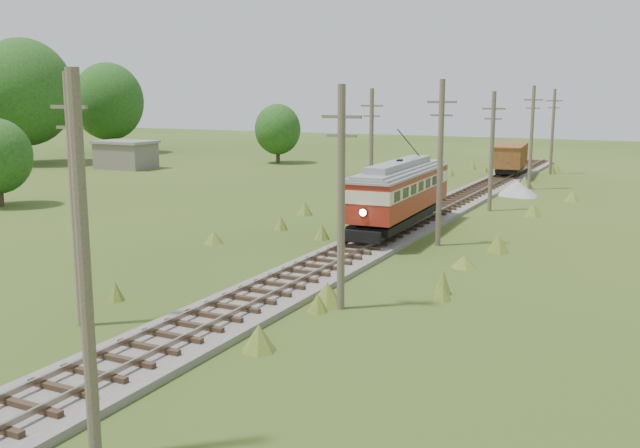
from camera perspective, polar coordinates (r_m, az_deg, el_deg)
The scene contains 16 objects.
railbed_main at distance 43.51m, azimuth 6.53°, elevation -0.33°, with size 3.60×96.00×0.57m.
streetcar at distance 42.61m, azimuth 6.34°, elevation 2.77°, with size 3.44×12.50×5.67m.
gondola at distance 73.50m, azimuth 15.01°, elevation 5.19°, with size 3.38×8.30×2.68m.
gravel_pile at distance 60.47m, azimuth 15.57°, elevation 2.74°, with size 3.39×3.60×1.23m.
utility_pole_r_1 at distance 16.43m, azimuth -18.32°, elevation -3.71°, with size 0.30×0.30×8.80m.
utility_pole_r_2 at distance 26.96m, azimuth 1.70°, elevation 2.24°, with size 1.60×0.30×8.60m.
utility_pole_r_3 at distance 39.08m, azimuth 9.59°, elevation 4.94°, with size 1.60×0.30×9.00m.
utility_pole_r_4 at distance 51.68m, azimuth 13.58°, elevation 5.76°, with size 1.60×0.30×8.40m.
utility_pole_r_5 at distance 64.31m, azimuth 16.57°, elevation 6.71°, with size 1.60×0.30×8.90m.
utility_pole_r_6 at distance 77.17m, azimuth 18.11°, elevation 7.10°, with size 1.60×0.30×8.70m.
utility_pole_l_a at distance 26.33m, azimuth -19.04°, elevation 1.92°, with size 1.60×0.30×9.00m.
utility_pole_l_b at distance 50.12m, azimuth 4.12°, elevation 6.01°, with size 1.60×0.30×8.60m.
tree_left_4 at distance 91.17m, azimuth -22.61°, elevation 9.71°, with size 11.34×11.34×14.61m.
tree_left_5 at distance 103.80m, azimuth -16.59°, elevation 9.37°, with size 9.66×9.66×12.44m.
tree_mid_a at distance 85.62m, azimuth -3.40°, elevation 7.57°, with size 5.46×5.46×7.03m.
shed at distance 82.21m, azimuth -15.28°, elevation 5.39°, with size 6.40×4.40×3.10m.
Camera 1 is at (14.43, -6.25, 8.26)m, focal length 40.00 mm.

